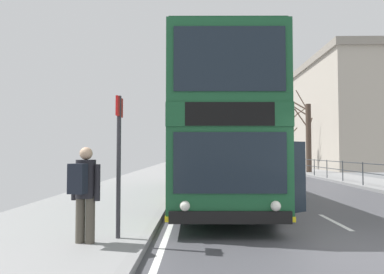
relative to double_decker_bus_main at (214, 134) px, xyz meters
name	(u,v)px	position (x,y,z in m)	size (l,w,h in m)	color
ground	(351,250)	(2.05, -6.23, -2.28)	(15.80, 140.00, 0.20)	#46464B
double_decker_bus_main	(214,134)	(0.00, 0.00, 0.00)	(3.31, 11.27, 4.43)	#19512D
pedestrian_railing_far_kerb	(334,166)	(7.22, 7.92, -1.45)	(0.05, 30.12, 1.08)	#2D3338
pedestrian_with_backpack	(84,188)	(-2.49, -6.29, -1.23)	(0.55, 0.57, 1.64)	#4C473D
bus_stop_sign_near	(119,150)	(-1.99, -5.90, -0.58)	(0.08, 0.44, 2.59)	#2D2D33
bare_tree_far_00	(308,135)	(8.04, 15.32, 0.71)	(1.91, 1.91, 6.59)	#423328
bare_tree_far_01	(271,141)	(8.49, 31.40, 0.73)	(2.62, 2.40, 6.43)	brown
bare_tree_far_02	(289,138)	(8.52, 23.04, 0.76)	(2.92, 1.97, 5.95)	#4C3D2D
background_building_00	(365,113)	(16.75, 24.28, 3.42)	(11.45, 14.56, 11.42)	#B2A899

